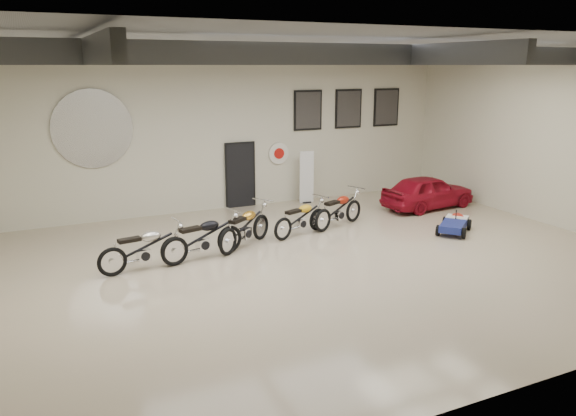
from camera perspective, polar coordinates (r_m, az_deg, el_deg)
name	(u,v)px	position (r m, az deg, el deg)	size (l,w,h in m)	color
floor	(310,264)	(13.40, 2.21, -5.71)	(16.00, 12.00, 0.01)	tan
ceiling	(312,45)	(12.60, 2.43, 16.18)	(16.00, 12.00, 0.01)	slate
back_wall	(224,132)	(18.24, -6.52, 7.66)	(16.00, 0.02, 5.00)	beige
right_wall	(559,140)	(17.90, 25.80, 6.21)	(0.02, 12.00, 5.00)	beige
ceiling_beams	(312,57)	(12.59, 2.42, 15.04)	(15.80, 11.80, 0.32)	#54565B
door	(240,176)	(18.58, -4.89, 3.29)	(0.92, 0.08, 2.10)	black
logo_plaque	(93,129)	(17.29, -19.24, 7.60)	(2.30, 0.06, 1.16)	silver
poster_left	(308,110)	(19.32, 2.03, 9.90)	(1.05, 0.08, 1.35)	black
poster_mid	(348,109)	(20.10, 6.15, 10.00)	(1.05, 0.08, 1.35)	black
poster_right	(386,107)	(20.98, 9.95, 10.05)	(1.05, 0.08, 1.35)	black
oil_sign	(279,153)	(18.99, -0.95, 5.58)	(0.72, 0.10, 0.72)	white
banner_stand	(307,177)	(19.09, 1.90, 3.20)	(0.49, 0.20, 1.81)	white
motorcycle_silver	(143,247)	(13.27, -14.47, -3.91)	(2.08, 0.65, 1.08)	silver
motorcycle_black	(203,237)	(13.72, -8.66, -2.91)	(2.17, 0.67, 1.13)	silver
motorcycle_gold	(245,226)	(14.50, -4.40, -1.86)	(2.14, 0.66, 1.11)	silver
motorcycle_yellow	(301,217)	(15.47, 1.31, -0.96)	(1.96, 0.61, 1.02)	silver
motorcycle_red	(339,209)	(16.36, 5.17, -0.08)	(2.06, 0.64, 1.07)	silver
go_kart	(455,221)	(16.58, 16.63, -1.23)	(1.73, 0.78, 0.63)	navy
vintage_car	(428,192)	(18.98, 14.03, 1.63)	(3.27, 1.32, 1.11)	maroon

